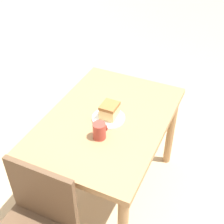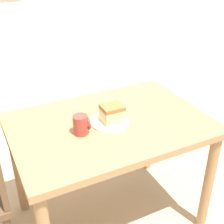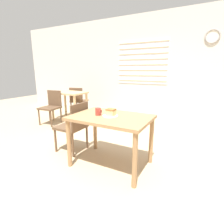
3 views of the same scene
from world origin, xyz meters
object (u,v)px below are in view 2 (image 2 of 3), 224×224
(cake_slice, at_px, (112,113))
(coffee_mug, at_px, (81,125))
(plate, at_px, (110,122))
(dining_table_near, at_px, (110,138))

(cake_slice, height_order, coffee_mug, cake_slice)
(plate, height_order, coffee_mug, coffee_mug)
(cake_slice, bearing_deg, plate, 167.82)
(dining_table_near, xyz_separation_m, plate, (-0.00, -0.01, 0.11))
(plate, xyz_separation_m, cake_slice, (0.01, -0.00, 0.05))
(plate, xyz_separation_m, coffee_mug, (-0.18, -0.03, 0.05))
(plate, bearing_deg, dining_table_near, 73.33)
(dining_table_near, distance_m, coffee_mug, 0.24)
(dining_table_near, relative_size, coffee_mug, 10.34)
(dining_table_near, height_order, plate, plate)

